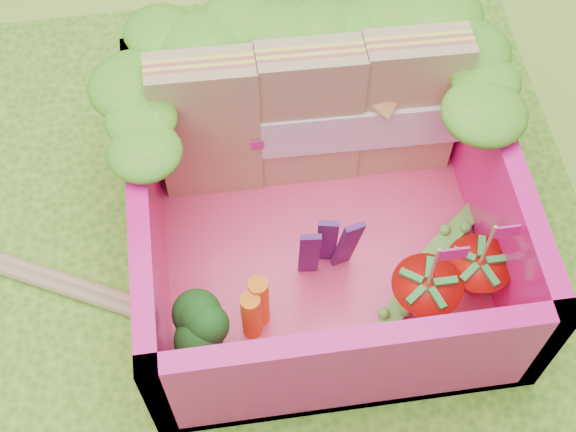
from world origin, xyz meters
The scene contains 12 objects.
ground centered at (0.00, 0.00, 0.00)m, with size 14.00×14.00×0.00m, color #A6D83D.
placemat centered at (0.00, 0.00, 0.01)m, with size 2.60×2.60×0.03m, color #549521.
bento_floor centered at (0.25, -0.07, 0.06)m, with size 1.30×1.30×0.05m, color #F43E73.
bento_box centered at (0.25, -0.07, 0.31)m, with size 1.30×1.30×0.55m.
lettuce_ruffle centered at (0.25, 0.39, 0.64)m, with size 1.43×0.77×0.11m.
sandwich_stack centered at (0.25, 0.27, 0.40)m, with size 1.20×0.20×0.66m.
broccoli centered at (-0.22, -0.42, 0.27)m, with size 0.33×0.33×0.27m.
carrot_sticks centered at (-0.03, -0.38, 0.21)m, with size 0.10×0.12×0.27m.
purple_wedges centered at (0.25, -0.21, 0.27)m, with size 0.21×0.07×0.38m.
strawberry_left centered at (0.54, -0.43, 0.21)m, with size 0.24×0.24×0.48m.
strawberry_right centered at (0.74, -0.37, 0.20)m, with size 0.23×0.23×0.47m.
snap_peas centered at (0.65, -0.29, 0.11)m, with size 0.58×0.58×0.05m.
Camera 1 is at (-0.09, -1.56, 2.71)m, focal length 50.00 mm.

